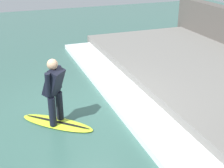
{
  "coord_description": "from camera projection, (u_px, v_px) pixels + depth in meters",
  "views": [
    {
      "loc": [
        -1.49,
        -6.31,
        3.67
      ],
      "look_at": [
        0.87,
        0.0,
        0.7
      ],
      "focal_mm": 50.0,
      "sensor_mm": 36.0,
      "label": 1
    }
  ],
  "objects": [
    {
      "name": "ground_plane",
      "position": [
        78.0,
        116.0,
        7.37
      ],
      "size": [
        28.0,
        28.0,
        0.0
      ],
      "primitive_type": "plane",
      "color": "#386056"
    },
    {
      "name": "concrete_ledge",
      "position": [
        222.0,
        85.0,
        8.61
      ],
      "size": [
        4.4,
        11.28,
        0.36
      ],
      "primitive_type": "cube",
      "color": "slate",
      "rests_on": "ground_plane"
    },
    {
      "name": "wave_foam_crest",
      "position": [
        132.0,
        104.0,
        7.79
      ],
      "size": [
        1.0,
        10.72,
        0.16
      ],
      "primitive_type": "cube",
      "color": "silver",
      "rests_on": "ground_plane"
    },
    {
      "name": "surfboard_riding",
      "position": [
        57.0,
        123.0,
        7.03
      ],
      "size": [
        1.63,
        1.55,
        0.07
      ],
      "color": "#BFE02D",
      "rests_on": "ground_plane"
    },
    {
      "name": "surfer_riding",
      "position": [
        54.0,
        88.0,
        6.68
      ],
      "size": [
        0.57,
        0.57,
        1.49
      ],
      "color": "black",
      "rests_on": "surfboard_riding"
    }
  ]
}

